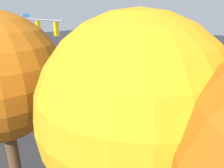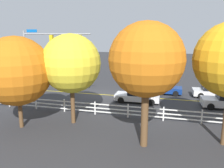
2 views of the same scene
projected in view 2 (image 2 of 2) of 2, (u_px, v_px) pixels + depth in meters
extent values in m
plane|color=#2D2D30|center=(100.00, 94.00, 26.15)|extent=(120.00, 120.00, 0.00)
cube|color=gold|center=(135.00, 97.00, 25.17)|extent=(28.00, 0.16, 0.01)
cylinder|color=gray|center=(27.00, 68.00, 22.44)|extent=(0.20, 0.20, 7.13)
cylinder|color=gray|center=(56.00, 34.00, 20.90)|extent=(6.78, 0.12, 0.12)
cube|color=#0C59B2|center=(32.00, 31.00, 21.43)|extent=(1.10, 0.03, 0.28)
cube|color=gold|center=(52.00, 40.00, 21.15)|extent=(0.32, 0.28, 1.00)
sphere|color=red|center=(52.00, 37.00, 21.22)|extent=(0.17, 0.17, 0.17)
sphere|color=orange|center=(52.00, 40.00, 21.29)|extent=(0.17, 0.17, 0.17)
sphere|color=#148C19|center=(53.00, 44.00, 21.36)|extent=(0.17, 0.17, 0.17)
cube|color=gold|center=(80.00, 41.00, 20.45)|extent=(0.32, 0.28, 1.00)
sphere|color=red|center=(80.00, 37.00, 20.52)|extent=(0.17, 0.17, 0.17)
sphere|color=orange|center=(81.00, 41.00, 20.59)|extent=(0.17, 0.17, 0.17)
sphere|color=#148C19|center=(81.00, 44.00, 20.66)|extent=(0.17, 0.17, 0.17)
cube|color=navy|center=(163.00, 89.00, 26.34)|extent=(4.27, 1.77, 0.62)
cube|color=black|center=(161.00, 84.00, 26.26)|extent=(1.98, 1.56, 0.60)
cylinder|color=black|center=(176.00, 90.00, 26.76)|extent=(0.64, 0.23, 0.64)
cylinder|color=black|center=(176.00, 94.00, 25.27)|extent=(0.64, 0.23, 0.64)
cylinder|color=black|center=(151.00, 89.00, 27.50)|extent=(0.64, 0.23, 0.64)
cylinder|color=black|center=(150.00, 92.00, 26.02)|extent=(0.64, 0.23, 0.64)
cube|color=silver|center=(215.00, 93.00, 24.87)|extent=(4.72, 2.09, 0.60)
cube|color=black|center=(213.00, 88.00, 24.80)|extent=(2.21, 1.80, 0.48)
cylinder|color=black|center=(198.00, 92.00, 26.08)|extent=(0.65, 0.25, 0.64)
cylinder|color=black|center=(201.00, 96.00, 24.39)|extent=(0.65, 0.25, 0.64)
cube|color=silver|center=(137.00, 97.00, 23.25)|extent=(4.51, 1.96, 0.57)
cube|color=black|center=(140.00, 92.00, 23.07)|extent=(2.28, 1.75, 0.56)
cylinder|color=black|center=(121.00, 100.00, 22.79)|extent=(0.64, 0.23, 0.64)
cylinder|color=black|center=(124.00, 95.00, 24.49)|extent=(0.64, 0.23, 0.64)
cylinder|color=black|center=(152.00, 102.00, 22.08)|extent=(0.64, 0.23, 0.64)
cylinder|color=black|center=(153.00, 97.00, 23.78)|extent=(0.64, 0.23, 0.64)
cylinder|color=black|center=(211.00, 107.00, 20.76)|extent=(0.65, 0.25, 0.64)
cylinder|color=black|center=(207.00, 101.00, 22.38)|extent=(0.65, 0.25, 0.64)
cube|color=white|center=(202.00, 117.00, 17.43)|extent=(0.10, 0.10, 1.15)
cube|color=white|center=(163.00, 114.00, 18.14)|extent=(0.10, 0.10, 1.15)
cube|color=white|center=(128.00, 111.00, 18.85)|extent=(0.10, 0.10, 1.15)
cube|color=white|center=(95.00, 108.00, 19.55)|extent=(0.10, 0.10, 1.15)
cube|color=white|center=(64.00, 105.00, 20.26)|extent=(0.10, 0.10, 1.15)
cube|color=white|center=(36.00, 103.00, 20.97)|extent=(0.10, 0.10, 1.15)
cube|color=white|center=(9.00, 101.00, 21.67)|extent=(0.10, 0.10, 1.15)
cube|color=white|center=(111.00, 105.00, 19.12)|extent=(26.00, 0.06, 0.09)
cube|color=white|center=(111.00, 109.00, 19.19)|extent=(26.00, 0.06, 0.09)
cube|color=white|center=(111.00, 113.00, 19.26)|extent=(26.00, 0.06, 0.09)
cylinder|color=brown|center=(20.00, 112.00, 16.77)|extent=(0.30, 0.30, 2.38)
sphere|color=#C66614|center=(17.00, 71.00, 16.11)|extent=(4.97, 4.97, 4.97)
cylinder|color=brown|center=(73.00, 104.00, 17.53)|extent=(0.32, 0.32, 3.03)
sphere|color=yellow|center=(71.00, 64.00, 16.84)|extent=(4.42, 4.42, 4.42)
cylinder|color=brown|center=(145.00, 117.00, 13.81)|extent=(0.44, 0.44, 3.74)
sphere|color=#C66614|center=(146.00, 60.00, 13.05)|extent=(4.42, 4.42, 4.42)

